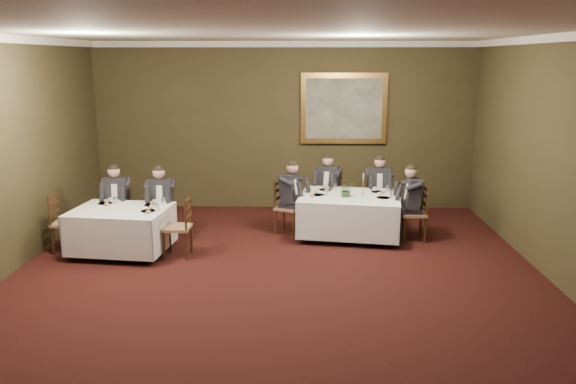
{
  "coord_description": "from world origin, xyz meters",
  "views": [
    {
      "loc": [
        0.35,
        -6.83,
        3.17
      ],
      "look_at": [
        0.16,
        1.59,
        1.15
      ],
      "focal_mm": 35.0,
      "sensor_mm": 36.0,
      "label": 1
    }
  ],
  "objects_px": {
    "chair_sec_backright": "(163,224)",
    "diner_main_backleft": "(329,196)",
    "chair_main_backleft": "(329,207)",
    "candlestick": "(363,187)",
    "table_main": "(350,212)",
    "chair_sec_endright": "(178,239)",
    "painting": "(344,109)",
    "table_second": "(121,227)",
    "chair_main_backright": "(378,209)",
    "chair_sec_endleft": "(67,235)",
    "chair_main_endright": "(413,224)",
    "chair_sec_backleft": "(119,223)",
    "diner_main_endright": "(413,212)",
    "centerpiece": "(346,189)",
    "chair_main_endleft": "(288,218)",
    "diner_sec_backright": "(162,212)",
    "diner_main_backright": "(378,198)",
    "diner_sec_backleft": "(118,210)",
    "diner_main_endleft": "(288,206)"
  },
  "relations": [
    {
      "from": "table_main",
      "to": "chair_sec_endleft",
      "type": "xyz_separation_m",
      "value": [
        -4.8,
        -0.91,
        -0.17
      ]
    },
    {
      "from": "table_main",
      "to": "chair_sec_backright",
      "type": "xyz_separation_m",
      "value": [
        -3.35,
        -0.28,
        -0.17
      ]
    },
    {
      "from": "table_main",
      "to": "chair_sec_endright",
      "type": "distance_m",
      "value": 3.1
    },
    {
      "from": "centerpiece",
      "to": "diner_main_backright",
      "type": "bearing_deg",
      "value": 53.06
    },
    {
      "from": "chair_main_endleft",
      "to": "diner_main_backleft",
      "type": "bearing_deg",
      "value": 158.22
    },
    {
      "from": "chair_sec_endright",
      "to": "centerpiece",
      "type": "height_order",
      "value": "centerpiece"
    },
    {
      "from": "diner_main_backleft",
      "to": "table_second",
      "type": "bearing_deg",
      "value": 53.13
    },
    {
      "from": "chair_main_endright",
      "to": "candlestick",
      "type": "bearing_deg",
      "value": 75.82
    },
    {
      "from": "chair_main_backleft",
      "to": "candlestick",
      "type": "height_order",
      "value": "candlestick"
    },
    {
      "from": "diner_main_endright",
      "to": "chair_sec_endright",
      "type": "xyz_separation_m",
      "value": [
        -3.99,
        -0.95,
        -0.23
      ]
    },
    {
      "from": "diner_main_backright",
      "to": "chair_main_endright",
      "type": "distance_m",
      "value": 1.14
    },
    {
      "from": "table_second",
      "to": "table_main",
      "type": "bearing_deg",
      "value": 14.81
    },
    {
      "from": "diner_main_endright",
      "to": "diner_sec_backright",
      "type": "bearing_deg",
      "value": 91.36
    },
    {
      "from": "table_main",
      "to": "diner_main_backright",
      "type": "relative_size",
      "value": 1.48
    },
    {
      "from": "chair_main_backright",
      "to": "chair_main_endleft",
      "type": "distance_m",
      "value": 1.86
    },
    {
      "from": "chair_main_backright",
      "to": "chair_sec_endleft",
      "type": "xyz_separation_m",
      "value": [
        -5.42,
        -1.74,
        0.0
      ]
    },
    {
      "from": "table_main",
      "to": "chair_main_backleft",
      "type": "bearing_deg",
      "value": 108.52
    },
    {
      "from": "chair_sec_endleft",
      "to": "chair_main_backright",
      "type": "bearing_deg",
      "value": 106.41
    },
    {
      "from": "chair_main_backleft",
      "to": "centerpiece",
      "type": "height_order",
      "value": "centerpiece"
    },
    {
      "from": "chair_main_endleft",
      "to": "diner_main_endleft",
      "type": "relative_size",
      "value": 0.74
    },
    {
      "from": "chair_main_backleft",
      "to": "diner_main_endright",
      "type": "relative_size",
      "value": 0.74
    },
    {
      "from": "table_second",
      "to": "painting",
      "type": "distance_m",
      "value": 5.15
    },
    {
      "from": "chair_main_endright",
      "to": "diner_main_endright",
      "type": "xyz_separation_m",
      "value": [
        -0.01,
        -0.0,
        0.23
      ]
    },
    {
      "from": "chair_main_backright",
      "to": "centerpiece",
      "type": "bearing_deg",
      "value": 54.0
    },
    {
      "from": "chair_sec_endright",
      "to": "painting",
      "type": "height_order",
      "value": "painting"
    },
    {
      "from": "table_main",
      "to": "diner_sec_backright",
      "type": "relative_size",
      "value": 1.48
    },
    {
      "from": "diner_main_backright",
      "to": "diner_sec_backleft",
      "type": "height_order",
      "value": "same"
    },
    {
      "from": "chair_sec_backleft",
      "to": "centerpiece",
      "type": "height_order",
      "value": "centerpiece"
    },
    {
      "from": "diner_main_backright",
      "to": "diner_main_endright",
      "type": "height_order",
      "value": "same"
    },
    {
      "from": "candlestick",
      "to": "chair_sec_endright",
      "type": "bearing_deg",
      "value": -159.34
    },
    {
      "from": "diner_sec_backleft",
      "to": "chair_sec_endleft",
      "type": "bearing_deg",
      "value": 42.58
    },
    {
      "from": "diner_sec_backright",
      "to": "chair_main_endright",
      "type": "bearing_deg",
      "value": 176.64
    },
    {
      "from": "diner_main_endleft",
      "to": "diner_sec_backright",
      "type": "distance_m",
      "value": 2.28
    },
    {
      "from": "chair_main_endright",
      "to": "chair_sec_backleft",
      "type": "bearing_deg",
      "value": 89.97
    },
    {
      "from": "chair_sec_backright",
      "to": "diner_main_backleft",
      "type": "bearing_deg",
      "value": -162.21
    },
    {
      "from": "chair_main_backright",
      "to": "chair_sec_endleft",
      "type": "relative_size",
      "value": 1.0
    },
    {
      "from": "diner_main_backright",
      "to": "diner_main_endleft",
      "type": "height_order",
      "value": "same"
    },
    {
      "from": "chair_main_backright",
      "to": "painting",
      "type": "distance_m",
      "value": 2.27
    },
    {
      "from": "chair_main_endleft",
      "to": "chair_sec_endright",
      "type": "bearing_deg",
      "value": -30.45
    },
    {
      "from": "diner_sec_backright",
      "to": "chair_sec_endright",
      "type": "xyz_separation_m",
      "value": [
        0.47,
        -0.83,
        -0.23
      ]
    },
    {
      "from": "diner_main_endright",
      "to": "chair_sec_endleft",
      "type": "bearing_deg",
      "value": 96.88
    },
    {
      "from": "diner_main_endright",
      "to": "painting",
      "type": "distance_m",
      "value": 2.92
    },
    {
      "from": "chair_sec_endright",
      "to": "diner_main_endright",
      "type": "bearing_deg",
      "value": -75.5
    },
    {
      "from": "diner_sec_backleft",
      "to": "candlestick",
      "type": "bearing_deg",
      "value": 178.12
    },
    {
      "from": "candlestick",
      "to": "chair_main_endright",
      "type": "bearing_deg",
      "value": -14.01
    },
    {
      "from": "diner_sec_backleft",
      "to": "chair_sec_endleft",
      "type": "relative_size",
      "value": 1.35
    },
    {
      "from": "chair_main_endright",
      "to": "diner_main_endleft",
      "type": "bearing_deg",
      "value": 80.94
    },
    {
      "from": "chair_main_endright",
      "to": "chair_sec_endright",
      "type": "height_order",
      "value": "same"
    },
    {
      "from": "chair_main_backright",
      "to": "chair_main_endright",
      "type": "xyz_separation_m",
      "value": [
        0.51,
        -1.01,
        0.0
      ]
    },
    {
      "from": "table_second",
      "to": "chair_main_backright",
      "type": "height_order",
      "value": "chair_main_backright"
    }
  ]
}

